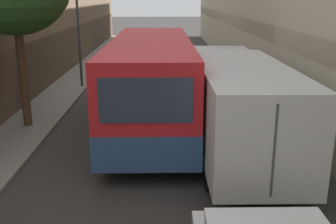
{
  "coord_description": "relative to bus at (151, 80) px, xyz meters",
  "views": [
    {
      "loc": [
        -0.02,
        -0.61,
        4.43
      ],
      "look_at": [
        0.13,
        8.96,
        1.6
      ],
      "focal_mm": 42.0,
      "sensor_mm": 36.0,
      "label": 1
    }
  ],
  "objects": [
    {
      "name": "ground_plane",
      "position": [
        0.39,
        2.21,
        -1.61
      ],
      "size": [
        150.0,
        150.0,
        0.0
      ],
      "primitive_type": "plane",
      "color": "#33302D"
    },
    {
      "name": "sidewalk_left",
      "position": [
        -4.32,
        2.21,
        -1.55
      ],
      "size": [
        1.87,
        60.0,
        0.12
      ],
      "color": "gray",
      "rests_on": "ground_plane"
    },
    {
      "name": "bus",
      "position": [
        0.0,
        0.0,
        0.0
      ],
      "size": [
        2.63,
        9.9,
        3.04
      ],
      "color": "red",
      "rests_on": "ground_plane"
    },
    {
      "name": "box_truck",
      "position": [
        2.52,
        -2.06,
        -0.11
      ],
      "size": [
        2.3,
        8.85,
        2.67
      ],
      "color": "silver",
      "rests_on": "ground_plane"
    },
    {
      "name": "panel_van",
      "position": [
        -1.08,
        10.15,
        -0.49
      ],
      "size": [
        1.88,
        4.28,
        2.01
      ],
      "color": "#BCBCC1",
      "rests_on": "ground_plane"
    }
  ]
}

